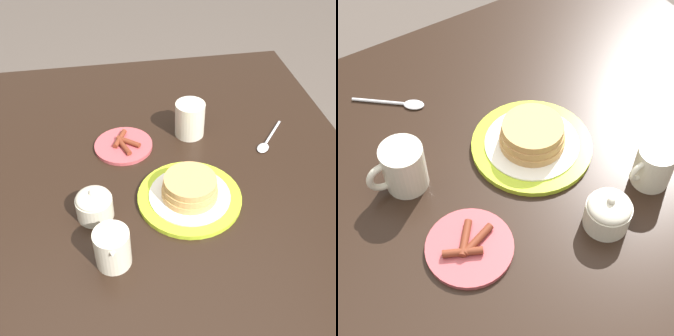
{
  "view_description": "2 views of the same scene",
  "coord_description": "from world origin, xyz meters",
  "views": [
    {
      "loc": [
        -0.74,
        0.13,
        1.44
      ],
      "look_at": [
        0.03,
        -0.0,
        0.75
      ],
      "focal_mm": 45.0,
      "sensor_mm": 36.0,
      "label": 1
    },
    {
      "loc": [
        0.35,
        0.5,
        1.53
      ],
      "look_at": [
        0.03,
        -0.0,
        0.75
      ],
      "focal_mm": 55.0,
      "sensor_mm": 36.0,
      "label": 2
    }
  ],
  "objects": [
    {
      "name": "coffee_mug",
      "position": [
        0.2,
        -0.09,
        0.77
      ],
      "size": [
        0.12,
        0.08,
        0.1
      ],
      "color": "beige",
      "rests_on": "dining_table"
    },
    {
      "name": "ground_plane",
      "position": [
        0.0,
        0.0,
        0.0
      ],
      "size": [
        8.0,
        8.0,
        0.0
      ],
      "primitive_type": "plane",
      "color": "#51473F"
    },
    {
      "name": "spoon",
      "position": [
        0.12,
        -0.29,
        0.72
      ],
      "size": [
        0.14,
        0.12,
        0.01
      ],
      "color": "silver",
      "rests_on": "dining_table"
    },
    {
      "name": "sugar_bowl",
      "position": [
        -0.07,
        0.18,
        0.76
      ],
      "size": [
        0.08,
        0.08,
        0.08
      ],
      "color": "beige",
      "rests_on": "dining_table"
    },
    {
      "name": "side_plate_bacon",
      "position": [
        0.17,
        0.09,
        0.73
      ],
      "size": [
        0.16,
        0.16,
        0.02
      ],
      "color": "#B2474C",
      "rests_on": "dining_table"
    },
    {
      "name": "dining_table",
      "position": [
        0.0,
        0.0,
        0.61
      ],
      "size": [
        1.29,
        1.03,
        0.72
      ],
      "color": "black",
      "rests_on": "ground_plane"
    },
    {
      "name": "creamer_pitcher",
      "position": [
        -0.21,
        0.15,
        0.77
      ],
      "size": [
        0.11,
        0.07,
        0.1
      ],
      "color": "beige",
      "rests_on": "dining_table"
    },
    {
      "name": "pancake_plate",
      "position": [
        -0.06,
        -0.04,
        0.74
      ],
      "size": [
        0.25,
        0.25,
        0.07
      ],
      "color": "#AAC628",
      "rests_on": "dining_table"
    }
  ]
}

